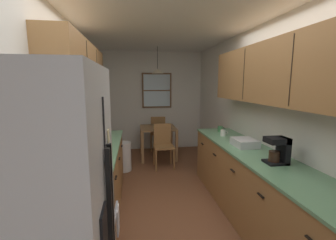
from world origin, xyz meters
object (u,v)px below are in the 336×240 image
trash_bin (124,157)px  mug_by_coffeemaker (220,129)px  dish_rack (245,143)px  dining_chair_near (163,143)px  table_serving_bowl (160,126)px  storage_canister (84,155)px  coffee_maker (279,150)px  dining_table (158,132)px  stove_range (73,238)px  dining_chair_far (158,131)px  microwave_over_range (47,98)px  mug_spare (223,133)px

trash_bin → mug_by_coffeemaker: size_ratio=4.63×
mug_by_coffeemaker → dish_rack: 0.97m
dining_chair_near → table_serving_bowl: dining_chair_near is taller
storage_canister → coffee_maker: coffee_maker is taller
dining_table → dish_rack: bearing=-68.9°
stove_range → dish_rack: 2.28m
dining_chair_near → dining_chair_far: same height
stove_range → mug_by_coffeemaker: size_ratio=8.77×
mug_by_coffeemaker → dish_rack: size_ratio=0.37×
microwave_over_range → storage_canister: microwave_over_range is taller
trash_bin → microwave_over_range: bearing=-98.6°
stove_range → dining_chair_far: stove_range is taller
table_serving_bowl → stove_range: bearing=-108.0°
mug_spare → storage_canister: bearing=-151.8°
microwave_over_range → dish_rack: bearing=25.5°
dining_chair_near → dish_rack: bearing=-63.8°
table_serving_bowl → coffee_maker: bearing=-73.4°
dining_chair_far → coffee_maker: coffee_maker is taller
storage_canister → table_serving_bowl: size_ratio=0.99×
microwave_over_range → dining_chair_far: bearing=72.8°
microwave_over_range → coffee_maker: (2.14, 0.32, -0.59)m
microwave_over_range → coffee_maker: bearing=8.6°
dining_chair_near → mug_spare: mug_spare is taller
table_serving_bowl → mug_spare: bearing=-65.0°
dining_chair_far → stove_range: bearing=-105.7°
stove_range → table_serving_bowl: (1.11, 3.41, 0.29)m
dining_chair_near → trash_bin: bearing=-172.0°
mug_spare → table_serving_bowl: mug_spare is taller
dining_chair_far → dish_rack: bearing=-74.0°
dining_table → storage_canister: size_ratio=4.16×
stove_range → mug_by_coffeemaker: bearing=44.3°
dining_chair_far → coffee_maker: bearing=-76.3°
dining_chair_near → dish_rack: dish_rack is taller
mug_by_coffeemaker → table_serving_bowl: mug_by_coffeemaker is taller
dining_table → table_serving_bowl: 0.16m
storage_canister → mug_by_coffeemaker: 2.45m
dining_chair_near → mug_by_coffeemaker: mug_by_coffeemaker is taller
dining_chair_far → trash_bin: 1.58m
coffee_maker → table_serving_bowl: bearing=106.6°
trash_bin → dish_rack: (1.70, -1.68, 0.66)m
dining_table → trash_bin: dining_table is taller
mug_spare → table_serving_bowl: 1.97m
stove_range → dining_chair_near: size_ratio=1.22×
stove_range → table_serving_bowl: 3.60m
microwave_over_range → dining_chair_near: (1.22, 2.80, -1.14)m
stove_range → storage_canister: stove_range is taller
dining_table → coffee_maker: coffee_maker is taller
coffee_maker → trash_bin: bearing=126.3°
dining_table → coffee_maker: (0.97, -3.08, 0.44)m
trash_bin → mug_spare: bearing=-32.5°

